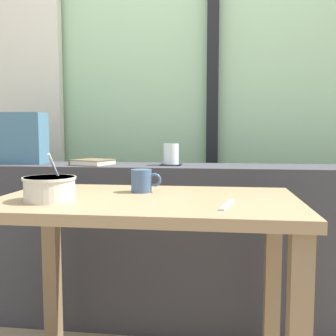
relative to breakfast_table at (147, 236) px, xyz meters
name	(u,v)px	position (x,y,z in m)	size (l,w,h in m)	color
outdoor_backdrop	(177,61)	(-0.02, 1.15, 0.80)	(4.80, 0.08, 2.80)	#9EC699
curtain_left_panel	(19,86)	(-1.01, 1.05, 0.65)	(0.56, 0.06, 2.50)	beige
window_divider_post	(213,75)	(0.20, 1.08, 0.70)	(0.07, 0.05, 2.60)	black
dark_console_ledge	(165,244)	(-0.02, 0.59, -0.20)	(2.80, 0.32, 0.80)	#38383D
breakfast_table	(147,236)	(0.00, 0.00, 0.00)	(1.02, 0.60, 0.74)	#826849
coaster_square	(171,165)	(0.01, 0.58, 0.20)	(0.10, 0.10, 0.01)	black
juice_glass	(171,155)	(0.01, 0.58, 0.25)	(0.07, 0.07, 0.10)	white
closed_book	(93,162)	(-0.37, 0.55, 0.21)	(0.22, 0.20, 0.03)	brown
throw_pillow	(14,138)	(-0.80, 0.59, 0.33)	(0.32, 0.14, 0.26)	#426B84
soup_bowl	(50,189)	(-0.30, -0.10, 0.17)	(0.17, 0.17, 0.16)	beige
fork_utensil	(227,205)	(0.27, -0.12, 0.14)	(0.02, 0.17, 0.01)	silver
ceramic_mug	(142,181)	(-0.04, 0.11, 0.18)	(0.11, 0.08, 0.08)	#3D567A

